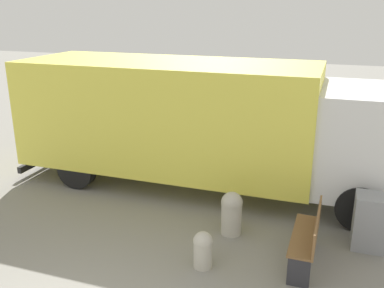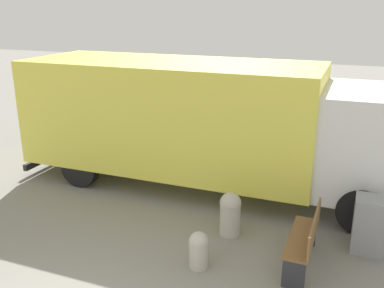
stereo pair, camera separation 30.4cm
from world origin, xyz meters
name	(u,v)px [view 1 (the left image)]	position (x,y,z in m)	size (l,w,h in m)	color
delivery_truck	(200,119)	(0.09, 6.03, 1.62)	(8.77, 2.62, 2.89)	#EAE04C
park_bench	(309,236)	(2.81, 3.41, 0.51)	(0.42, 1.46, 0.94)	brown
bollard_near_bench	(203,249)	(1.20, 2.75, 0.34)	(0.32, 0.32, 0.63)	#B2AD9E
bollard_far_bench	(232,212)	(1.38, 3.96, 0.45)	(0.40, 0.40, 0.84)	#B2AD9E
utility_box	(369,222)	(3.77, 4.29, 0.50)	(0.54, 0.53, 0.99)	gray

